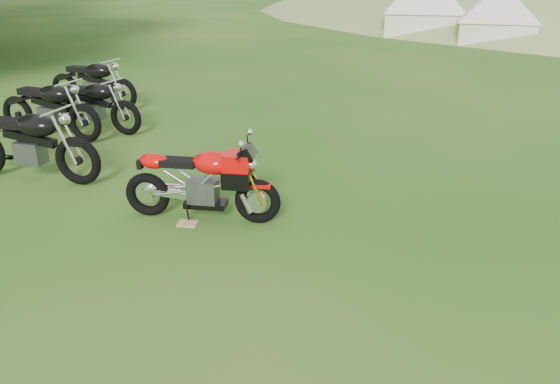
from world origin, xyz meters
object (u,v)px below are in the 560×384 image
(sport_motorcycle, at_px, (201,177))
(plywood_board, at_px, (188,223))
(vintage_moto_b, at_px, (27,142))
(tent_left, at_px, (425,2))
(vintage_moto_a, at_px, (49,107))
(tent_mid, at_px, (498,11))
(vintage_moto_c, at_px, (92,82))
(vintage_moto_d, at_px, (92,103))

(sport_motorcycle, xyz_separation_m, plywood_board, (-0.11, -0.19, -0.53))
(vintage_moto_b, bearing_deg, sport_motorcycle, -12.05)
(sport_motorcycle, height_order, vintage_moto_b, vintage_moto_b)
(vintage_moto_b, distance_m, tent_left, 20.41)
(vintage_moto_a, height_order, vintage_moto_b, vintage_moto_b)
(sport_motorcycle, xyz_separation_m, vintage_moto_b, (-2.83, 0.53, 0.02))
(tent_mid, bearing_deg, tent_left, 144.79)
(vintage_moto_b, relative_size, vintage_moto_c, 1.03)
(vintage_moto_a, xyz_separation_m, vintage_moto_b, (1.07, -1.84, 0.01))
(vintage_moto_c, bearing_deg, tent_left, 73.14)
(sport_motorcycle, relative_size, vintage_moto_d, 0.91)
(vintage_moto_d, bearing_deg, tent_left, 79.48)
(vintage_moto_b, height_order, vintage_moto_d, vintage_moto_b)
(tent_left, bearing_deg, sport_motorcycle, -97.93)
(vintage_moto_c, height_order, tent_mid, tent_mid)
(plywood_board, distance_m, vintage_moto_b, 2.86)
(vintage_moto_c, relative_size, vintage_moto_d, 1.05)
(plywood_board, relative_size, vintage_moto_c, 0.11)
(tent_left, bearing_deg, plywood_board, -98.19)
(vintage_moto_b, bearing_deg, vintage_moto_a, 118.77)
(vintage_moto_b, bearing_deg, vintage_moto_c, 111.11)
(vintage_moto_c, relative_size, tent_left, 0.65)
(vintage_moto_a, xyz_separation_m, vintage_moto_c, (-0.61, 2.20, -0.00))
(vintage_moto_a, relative_size, tent_left, 0.65)
(vintage_moto_b, xyz_separation_m, vintage_moto_c, (-1.68, 4.04, -0.02))
(sport_motorcycle, distance_m, vintage_moto_a, 4.56)
(plywood_board, bearing_deg, tent_left, 85.15)
(vintage_moto_a, relative_size, tent_mid, 0.76)
(sport_motorcycle, relative_size, tent_left, 0.56)
(sport_motorcycle, height_order, vintage_moto_c, vintage_moto_c)
(sport_motorcycle, bearing_deg, tent_mid, 68.99)
(vintage_moto_d, bearing_deg, vintage_moto_a, -124.94)
(vintage_moto_d, bearing_deg, vintage_moto_b, -70.65)
(vintage_moto_a, distance_m, vintage_moto_b, 2.13)
(plywood_board, height_order, vintage_moto_c, vintage_moto_c)
(plywood_board, bearing_deg, tent_mid, 75.96)
(tent_mid, bearing_deg, vintage_moto_d, -116.33)
(vintage_moto_c, bearing_deg, vintage_moto_b, -63.14)
(vintage_moto_d, bearing_deg, plywood_board, -37.85)
(plywood_board, xyz_separation_m, vintage_moto_d, (-3.30, 3.13, 0.51))
(tent_left, distance_m, tent_mid, 3.58)
(sport_motorcycle, bearing_deg, vintage_moto_c, 127.44)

